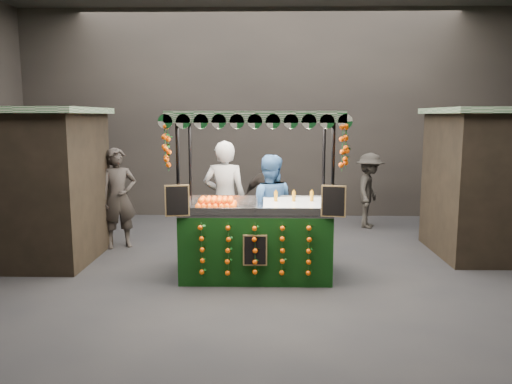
{
  "coord_description": "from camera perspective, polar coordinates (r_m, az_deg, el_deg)",
  "views": [
    {
      "loc": [
        -0.04,
        -7.5,
        2.46
      ],
      "look_at": [
        -0.21,
        0.66,
        1.24
      ],
      "focal_mm": 35.79,
      "sensor_mm": 36.0,
      "label": 1
    }
  ],
  "objects": [
    {
      "name": "shopper_3",
      "position": [
        11.52,
        12.56,
        0.17
      ],
      "size": [
        0.96,
        1.22,
        1.66
      ],
      "rotation": [
        0.0,
        0.0,
        1.21
      ],
      "color": "black",
      "rests_on": "ground"
    },
    {
      "name": "vendor_grey",
      "position": [
        8.83,
        -3.51,
        -0.87
      ],
      "size": [
        0.79,
        0.56,
        2.04
      ],
      "rotation": [
        0.0,
        0.0,
        3.05
      ],
      "color": "slate",
      "rests_on": "ground"
    },
    {
      "name": "vendor_blue",
      "position": [
        8.63,
        1.45,
        -1.84
      ],
      "size": [
        0.91,
        0.73,
        1.82
      ],
      "rotation": [
        0.0,
        0.0,
        3.1
      ],
      "color": "navy",
      "rests_on": "ground"
    },
    {
      "name": "shopper_0",
      "position": [
        9.86,
        -15.13,
        -0.67
      ],
      "size": [
        0.81,
        0.72,
        1.88
      ],
      "rotation": [
        0.0,
        0.0,
        0.49
      ],
      "color": "#2C2724",
      "rests_on": "ground"
    },
    {
      "name": "shopper_4",
      "position": [
        12.41,
        -19.77,
        0.93
      ],
      "size": [
        1.08,
        1.03,
        1.86
      ],
      "rotation": [
        0.0,
        0.0,
        3.81
      ],
      "color": "black",
      "rests_on": "ground"
    },
    {
      "name": "market_hall",
      "position": [
        7.56,
        1.57,
        15.53
      ],
      "size": [
        12.1,
        10.1,
        5.05
      ],
      "color": "black",
      "rests_on": "ground"
    },
    {
      "name": "juice_stall",
      "position": [
        7.85,
        0.09,
        -3.82
      ],
      "size": [
        2.61,
        1.53,
        2.53
      ],
      "color": "black",
      "rests_on": "ground"
    },
    {
      "name": "neighbour_stall_left",
      "position": [
        9.62,
        -25.73,
        0.79
      ],
      "size": [
        3.0,
        2.2,
        2.6
      ],
      "color": "black",
      "rests_on": "ground"
    },
    {
      "name": "ground",
      "position": [
        7.89,
        1.47,
        -9.65
      ],
      "size": [
        12.0,
        12.0,
        0.0
      ],
      "primitive_type": "plane",
      "color": "black",
      "rests_on": "ground"
    },
    {
      "name": "shopper_1",
      "position": [
        10.64,
        25.07,
        -1.23
      ],
      "size": [
        0.83,
        0.67,
        1.62
      ],
      "rotation": [
        0.0,
        0.0,
        -0.08
      ],
      "color": "#2E2A26",
      "rests_on": "ground"
    },
    {
      "name": "shopper_2",
      "position": [
        10.06,
        1.38,
        -0.71
      ],
      "size": [
        1.06,
        0.6,
        1.7
      ],
      "rotation": [
        0.0,
        0.0,
        2.95
      ],
      "color": "black",
      "rests_on": "ground"
    }
  ]
}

